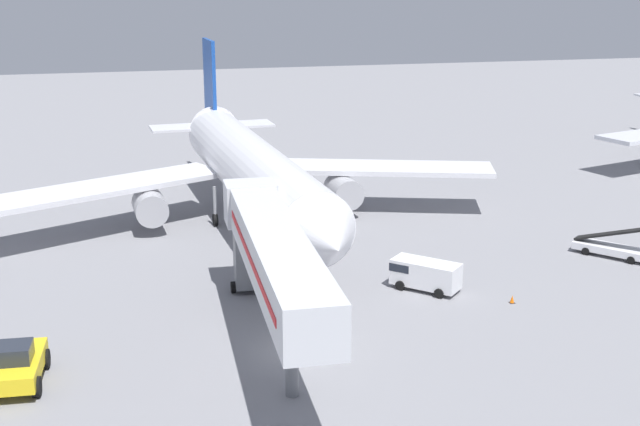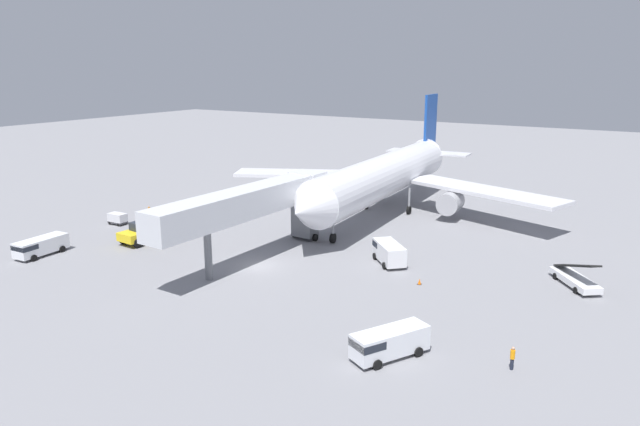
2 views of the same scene
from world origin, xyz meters
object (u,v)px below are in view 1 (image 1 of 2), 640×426
jet_bridge (271,250)px  airplane_at_gate (250,169)px  safety_cone_alpha (512,299)px  service_van_near_left (424,273)px  belt_loader_truck (612,247)px  pushback_tug (16,365)px

jet_bridge → airplane_at_gate: bearing=83.4°
airplane_at_gate → safety_cone_alpha: (13.87, -22.07, -4.78)m
airplane_at_gate → safety_cone_alpha: bearing=-57.8°
airplane_at_gate → service_van_near_left: size_ratio=9.89×
belt_loader_truck → service_van_near_left: 17.01m
belt_loader_truck → safety_cone_alpha: size_ratio=10.61×
jet_bridge → pushback_tug: 15.11m
jet_bridge → service_van_near_left: bearing=26.8°
belt_loader_truck → safety_cone_alpha: belt_loader_truck is taller
airplane_at_gate → service_van_near_left: airplane_at_gate is taller
pushback_tug → belt_loader_truck: belt_loader_truck is taller
service_van_near_left → pushback_tug: bearing=-163.2°
safety_cone_alpha → airplane_at_gate: bearing=122.2°
jet_bridge → service_van_near_left: 14.05m
airplane_at_gate → pushback_tug: 31.44m
pushback_tug → service_van_near_left: (26.08, 7.88, 0.07)m
airplane_at_gate → jet_bridge: airplane_at_gate is taller
safety_cone_alpha → pushback_tug: bearing=-172.5°
pushback_tug → service_van_near_left: size_ratio=1.12×
pushback_tug → jet_bridge: bearing=7.6°
airplane_at_gate → pushback_tug: airplane_at_gate is taller
airplane_at_gate → jet_bridge: size_ratio=1.96×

